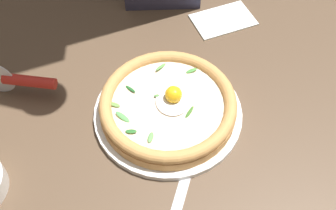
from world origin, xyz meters
name	(u,v)px	position (x,y,z in m)	size (l,w,h in m)	color
ground_plane	(156,107)	(0.00, 0.00, -0.01)	(2.40, 2.40, 0.03)	brown
pizza_plate	(168,113)	(-0.03, -0.03, 0.01)	(0.29, 0.29, 0.01)	white
pizza	(168,105)	(-0.03, -0.03, 0.03)	(0.26, 0.26, 0.06)	tan
pizza_cutter	(18,80)	(0.01, 0.27, 0.04)	(0.03, 0.17, 0.09)	silver
folded_napkin	(223,19)	(0.25, -0.14, 0.00)	(0.14, 0.09, 0.01)	white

